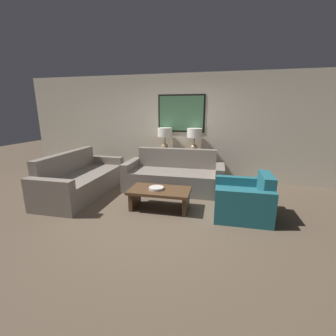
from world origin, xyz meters
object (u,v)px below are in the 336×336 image
Objects in this scene: couch_by_side at (82,180)px; armchair_near_back_wall at (244,201)px; table_lamp_right at (194,135)px; couch_by_back_wall at (174,177)px; console_table at (179,166)px; decorative_bowl at (156,188)px; table_lamp_left at (165,135)px; coffee_table at (160,195)px.

couch_by_side is 3.33m from armchair_near_back_wall.
couch_by_side is 2.42× the size of armchair_near_back_wall.
table_lamp_right is 1.17m from couch_by_back_wall.
couch_by_side is at bearing -159.44° from couch_by_back_wall.
armchair_near_back_wall is (1.42, -1.72, -0.12)m from console_table.
table_lamp_right is 2.00m from decorative_bowl.
console_table is 1.78m from decorative_bowl.
table_lamp_right is (0.37, -0.00, 0.80)m from console_table.
couch_by_back_wall is at bearing 20.56° from couch_by_side.
table_lamp_left is 2.64m from armchair_near_back_wall.
table_lamp_right is at bearing 121.37° from armchair_near_back_wall.
couch_by_back_wall and couch_by_side have the same top height.
console_table is 2.21× the size of table_lamp_left.
table_lamp_left is 0.26× the size of couch_by_back_wall.
coffee_table is at bearing -92.78° from couch_by_back_wall.
couch_by_side is (-2.27, -1.38, -0.88)m from table_lamp_right.
coffee_table is (1.84, -0.39, -0.02)m from couch_by_side.
armchair_near_back_wall is (3.31, -0.34, -0.03)m from couch_by_side.
armchair_near_back_wall is (1.05, -1.72, -0.92)m from table_lamp_right.
console_table is 4.78× the size of decorative_bowl.
coffee_table is at bearing -103.42° from table_lamp_right.
couch_by_back_wall is 8.23× the size of decorative_bowl.
armchair_near_back_wall is (1.42, -1.05, -0.03)m from couch_by_back_wall.
table_lamp_left is at bearing 41.99° from couch_by_side.
table_lamp_left is 0.26× the size of couch_by_side.
couch_by_back_wall is 2.03m from couch_by_side.
coffee_table is at bearing 11.49° from decorative_bowl.
table_lamp_left is at bearing -180.00° from console_table.
table_lamp_right reaches higher than armchair_near_back_wall.
decorative_bowl reaches higher than coffee_table.
console_table is at bearing 180.00° from table_lamp_right.
couch_by_side is (-1.90, -0.71, 0.00)m from couch_by_back_wall.
coffee_table is at bearing -177.99° from armchair_near_back_wall.
decorative_bowl is at bearing -95.78° from couch_by_back_wall.
table_lamp_left reaches higher than coffee_table.
console_table is at bearing 88.27° from coffee_table.
table_lamp_left reaches higher than console_table.
decorative_bowl is 0.29× the size of armchair_near_back_wall.
decorative_bowl is (1.78, -0.40, 0.10)m from couch_by_side.
decorative_bowl is at bearing -93.63° from console_table.
console_table reaches higher than decorative_bowl.
couch_by_back_wall is at bearing 143.37° from armchair_near_back_wall.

